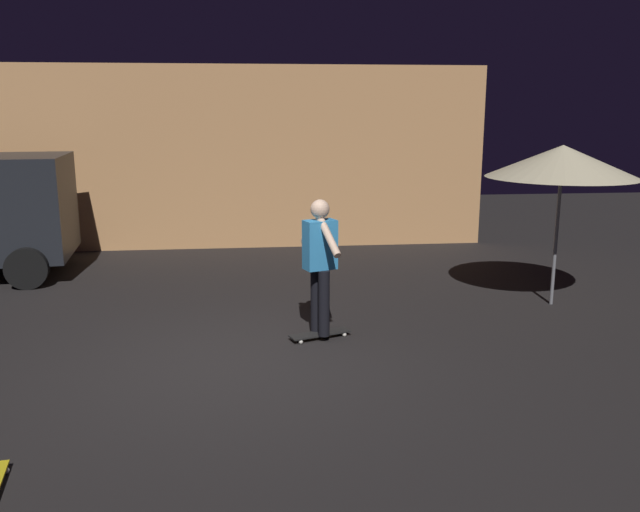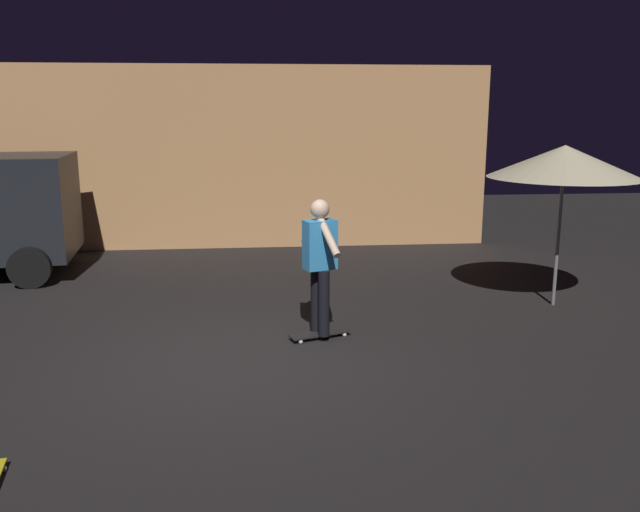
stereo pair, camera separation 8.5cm
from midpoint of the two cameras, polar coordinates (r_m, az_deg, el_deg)
name	(u,v)px [view 2 (the right image)]	position (r m, az deg, el deg)	size (l,w,h in m)	color
ground_plane	(228,365)	(7.53, -7.61, -9.33)	(28.00, 28.00, 0.00)	black
low_building	(182,153)	(15.15, -11.64, 8.68)	(12.70, 3.42, 3.63)	tan
patio_umbrella	(564,162)	(9.88, 20.55, 7.63)	(2.10, 2.10, 2.30)	slate
skateboard_ridden	(320,334)	(8.28, 0.30, -6.73)	(0.80, 0.45, 0.07)	black
skater	(320,257)	(8.00, 0.31, -0.09)	(0.43, 0.95, 1.67)	black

